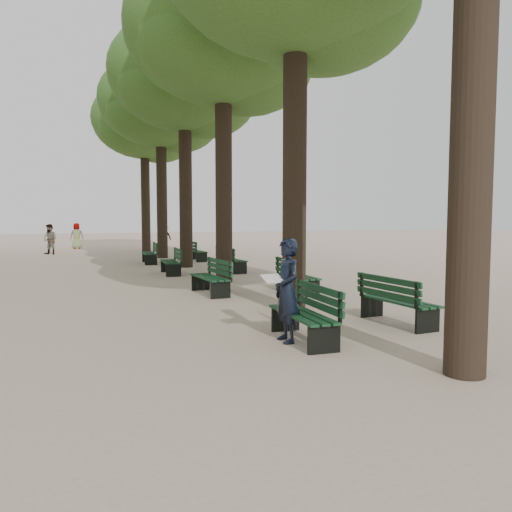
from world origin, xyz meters
name	(u,v)px	position (x,y,z in m)	size (l,w,h in m)	color
ground	(291,348)	(0.00, 0.00, 0.00)	(120.00, 120.00, 0.00)	#C9AD98
tree_central_2	(223,31)	(1.50, 8.00, 7.65)	(6.00, 6.00, 9.95)	#33261C
tree_central_3	(184,75)	(1.50, 13.00, 7.65)	(6.00, 6.00, 9.95)	#33261C
tree_central_4	(160,102)	(1.50, 18.00, 7.65)	(6.00, 6.00, 9.95)	#33261C
tree_central_5	(144,120)	(1.50, 23.00, 7.65)	(6.00, 6.00, 9.95)	#33261C
bench_left_0	(303,325)	(0.37, 0.33, 0.27)	(0.68, 1.83, 0.92)	black
bench_left_1	(210,284)	(0.37, 5.71, 0.27)	(0.67, 1.83, 0.92)	black
bench_left_2	(170,267)	(0.37, 10.71, 0.27)	(0.71, 1.84, 0.92)	black
bench_left_3	(149,257)	(0.37, 15.17, 0.27)	(0.72, 1.84, 0.92)	black
bench_right_0	(398,310)	(2.63, 0.84, 0.27)	(0.66, 1.83, 0.92)	black
bench_right_1	(298,283)	(2.63, 5.10, 0.27)	(0.64, 1.82, 0.92)	black
bench_right_2	(232,265)	(2.63, 10.62, 0.27)	(0.71, 1.84, 0.92)	black
bench_right_3	(196,255)	(2.63, 15.73, 0.27)	(0.67, 1.83, 0.92)	black
man_with_map	(287,290)	(0.11, 0.39, 0.84)	(0.61, 0.68, 1.69)	black
pedestrian_b	(164,236)	(3.21, 26.18, 0.79)	(1.02, 0.32, 1.58)	#262628
pedestrian_a	(50,239)	(-3.76, 22.56, 0.83)	(0.81, 0.33, 1.66)	#262628
pedestrian_d	(77,236)	(-2.24, 27.26, 0.84)	(0.82, 0.33, 1.67)	#262628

